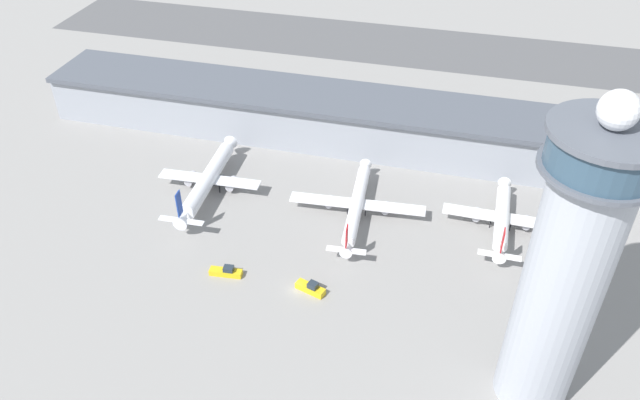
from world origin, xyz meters
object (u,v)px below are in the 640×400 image
(control_tower, at_px, (566,271))
(airplane_gate_charlie, at_px, (502,218))
(service_truck_catering, at_px, (226,272))
(service_truck_fuel, at_px, (311,288))
(airplane_gate_alpha, at_px, (208,179))
(airplane_gate_bravo, at_px, (357,204))
(service_truck_baggage, at_px, (223,181))

(control_tower, xyz_separation_m, airplane_gate_charlie, (-7.49, 51.54, -29.24))
(service_truck_catering, xyz_separation_m, service_truck_fuel, (21.94, -0.18, 0.12))
(control_tower, relative_size, service_truck_catering, 8.12)
(airplane_gate_alpha, distance_m, service_truck_fuel, 51.24)
(control_tower, height_order, airplane_gate_bravo, control_tower)
(control_tower, height_order, airplane_gate_charlie, control_tower)
(airplane_gate_alpha, bearing_deg, airplane_gate_bravo, 0.03)
(airplane_gate_bravo, relative_size, service_truck_baggage, 6.68)
(service_truck_fuel, relative_size, service_truck_baggage, 1.25)
(airplane_gate_bravo, bearing_deg, service_truck_fuel, -97.80)
(airplane_gate_charlie, height_order, service_truck_baggage, airplane_gate_charlie)
(control_tower, relative_size, service_truck_fuel, 8.69)
(airplane_gate_alpha, xyz_separation_m, airplane_gate_bravo, (44.29, 0.02, -0.60))
(airplane_gate_alpha, height_order, airplane_gate_charlie, airplane_gate_alpha)
(airplane_gate_alpha, relative_size, airplane_gate_bravo, 1.02)
(control_tower, bearing_deg, service_truck_catering, 167.81)
(control_tower, relative_size, airplane_gate_bravo, 1.63)
(control_tower, bearing_deg, airplane_gate_charlie, 98.27)
(airplane_gate_charlie, bearing_deg, airplane_gate_alpha, -177.24)
(service_truck_catering, xyz_separation_m, service_truck_baggage, (-15.64, 36.70, -0.09))
(airplane_gate_alpha, distance_m, airplane_gate_bravo, 44.30)
(control_tower, distance_m, airplane_gate_charlie, 59.73)
(airplane_gate_bravo, height_order, service_truck_fuel, airplane_gate_bravo)
(service_truck_baggage, bearing_deg, airplane_gate_alpha, -115.31)
(airplane_gate_charlie, distance_m, service_truck_catering, 74.66)
(airplane_gate_bravo, relative_size, service_truck_catering, 4.98)
(airplane_gate_charlie, bearing_deg, service_truck_catering, -151.33)
(service_truck_fuel, distance_m, service_truck_baggage, 52.65)
(airplane_gate_alpha, bearing_deg, service_truck_fuel, -38.68)
(control_tower, bearing_deg, airplane_gate_alpha, 152.40)
(airplane_gate_bravo, xyz_separation_m, service_truck_catering, (-26.32, -31.79, -2.90))
(airplane_gate_charlie, bearing_deg, airplane_gate_bravo, -174.17)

